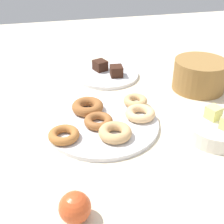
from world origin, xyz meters
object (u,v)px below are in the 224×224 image
at_px(donut_2, 98,121).
at_px(donut_3, 115,132).
at_px(brownie_near, 100,65).
at_px(apple, 75,207).
at_px(basket, 199,75).
at_px(fruit_bowl, 216,130).
at_px(cake_plate, 107,75).
at_px(donut_0, 88,107).
at_px(melon_chunk_left, 213,113).
at_px(brownie_far, 116,71).
at_px(donut_plate, 102,124).
at_px(donut_4, 64,135).
at_px(donut_1, 140,114).
at_px(donut_5, 135,101).

bearing_deg(donut_2, donut_3, 25.34).
height_order(brownie_near, apple, apple).
bearing_deg(basket, brownie_near, -124.56).
distance_m(brownie_near, fruit_bowl, 0.55).
bearing_deg(brownie_near, cake_plate, 26.57).
bearing_deg(donut_3, brownie_near, 173.57).
height_order(donut_0, cake_plate, donut_0).
height_order(donut_0, melon_chunk_left, melon_chunk_left).
xyz_separation_m(donut_2, brownie_near, (-0.38, 0.08, 0.01)).
bearing_deg(brownie_far, apple, -21.22).
bearing_deg(donut_3, donut_plate, -165.94).
relative_size(fruit_bowl, melon_chunk_left, 4.56).
relative_size(donut_3, brownie_near, 1.83).
bearing_deg(donut_4, basket, 112.57).
relative_size(donut_plate, brownie_near, 6.65).
height_order(brownie_far, basket, basket).
bearing_deg(donut_4, donut_2, 113.13).
bearing_deg(donut_0, donut_1, 63.27).
relative_size(cake_plate, melon_chunk_left, 6.85).
xyz_separation_m(fruit_bowl, apple, (0.19, -0.42, 0.01)).
distance_m(donut_5, basket, 0.27).
distance_m(donut_3, cake_plate, 0.42).
xyz_separation_m(donut_0, melon_chunk_left, (0.17, 0.33, 0.03)).
xyz_separation_m(donut_0, donut_2, (0.08, 0.02, -0.00)).
relative_size(donut_3, cake_plate, 0.37).
xyz_separation_m(donut_plate, donut_4, (0.05, -0.12, 0.02)).
xyz_separation_m(donut_3, fruit_bowl, (0.05, 0.28, -0.00)).
distance_m(donut_2, brownie_near, 0.39).
relative_size(donut_2, donut_3, 0.92).
distance_m(donut_1, donut_5, 0.08).
distance_m(donut_0, donut_1, 0.16).
height_order(brownie_far, melon_chunk_left, melon_chunk_left).
height_order(donut_1, brownie_far, brownie_far).
bearing_deg(apple, donut_plate, 159.12).
bearing_deg(brownie_far, donut_plate, -21.57).
distance_m(donut_4, fruit_bowl, 0.42).
bearing_deg(donut_4, donut_3, 79.86).
xyz_separation_m(brownie_far, fruit_bowl, (0.43, 0.18, -0.01)).
relative_size(brownie_far, basket, 0.27).
bearing_deg(melon_chunk_left, cake_plate, -154.54).
relative_size(cake_plate, apple, 3.80).
xyz_separation_m(melon_chunk_left, apple, (0.22, -0.42, -0.03)).
height_order(donut_plate, donut_1, donut_1).
xyz_separation_m(brownie_near, melon_chunk_left, (0.47, 0.22, 0.03)).
height_order(donut_0, brownie_far, brownie_far).
bearing_deg(apple, brownie_far, 158.78).
height_order(donut_0, basket, basket).
bearing_deg(donut_1, donut_0, -116.73).
distance_m(donut_0, melon_chunk_left, 0.37).
bearing_deg(donut_1, basket, 120.02).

